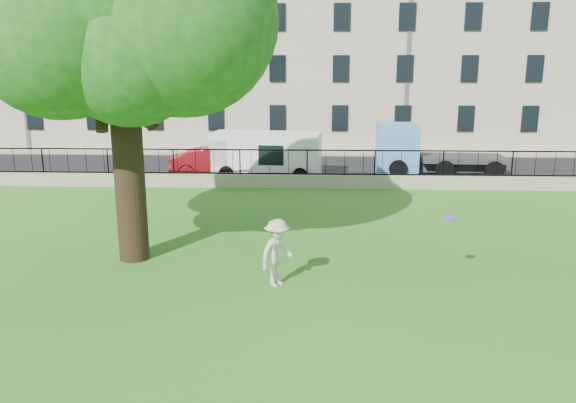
{
  "coord_description": "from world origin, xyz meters",
  "views": [
    {
      "loc": [
        0.18,
        -12.67,
        5.25
      ],
      "look_at": [
        -0.5,
        3.5,
        1.38
      ],
      "focal_mm": 35.0,
      "sensor_mm": 36.0,
      "label": 1
    }
  ],
  "objects_px": {
    "frisbee": "(449,218)",
    "white_van": "(266,155)",
    "blue_truck": "(438,150)",
    "man": "(277,253)",
    "red_sedan": "(215,163)"
  },
  "relations": [
    {
      "from": "man",
      "to": "red_sedan",
      "type": "height_order",
      "value": "man"
    },
    {
      "from": "frisbee",
      "to": "white_van",
      "type": "height_order",
      "value": "white_van"
    },
    {
      "from": "frisbee",
      "to": "red_sedan",
      "type": "height_order",
      "value": "frisbee"
    },
    {
      "from": "man",
      "to": "blue_truck",
      "type": "xyz_separation_m",
      "value": [
        7.13,
        15.05,
        0.42
      ]
    },
    {
      "from": "frisbee",
      "to": "blue_truck",
      "type": "bearing_deg",
      "value": 78.7
    },
    {
      "from": "red_sedan",
      "to": "white_van",
      "type": "relative_size",
      "value": 0.83
    },
    {
      "from": "white_van",
      "to": "frisbee",
      "type": "bearing_deg",
      "value": -61.89
    },
    {
      "from": "blue_truck",
      "to": "man",
      "type": "bearing_deg",
      "value": -112.75
    },
    {
      "from": "red_sedan",
      "to": "blue_truck",
      "type": "distance_m",
      "value": 11.09
    },
    {
      "from": "man",
      "to": "white_van",
      "type": "height_order",
      "value": "white_van"
    },
    {
      "from": "blue_truck",
      "to": "white_van",
      "type": "bearing_deg",
      "value": -170.71
    },
    {
      "from": "frisbee",
      "to": "blue_truck",
      "type": "relative_size",
      "value": 0.04
    },
    {
      "from": "man",
      "to": "frisbee",
      "type": "height_order",
      "value": "frisbee"
    },
    {
      "from": "man",
      "to": "frisbee",
      "type": "distance_m",
      "value": 4.29
    },
    {
      "from": "frisbee",
      "to": "red_sedan",
      "type": "distance_m",
      "value": 15.93
    }
  ]
}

